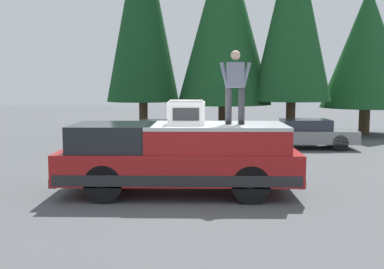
% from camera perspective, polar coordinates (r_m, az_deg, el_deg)
% --- Properties ---
extents(ground_plane, '(90.00, 90.00, 0.00)m').
position_cam_1_polar(ground_plane, '(10.78, -0.89, -7.61)').
color(ground_plane, '#4C4F51').
extents(pickup_truck, '(2.01, 5.54, 1.65)m').
position_cam_1_polar(pickup_truck, '(10.88, -1.60, -2.78)').
color(pickup_truck, maroon).
rests_on(pickup_truck, ground).
extents(compressor_unit, '(0.65, 0.84, 0.56)m').
position_cam_1_polar(compressor_unit, '(10.60, -0.69, 2.70)').
color(compressor_unit, white).
rests_on(compressor_unit, pickup_truck).
extents(person_on_truck_bed, '(0.29, 0.72, 1.69)m').
position_cam_1_polar(person_on_truck_bed, '(10.79, 5.32, 6.06)').
color(person_on_truck_bed, '#333338').
rests_on(person_on_truck_bed, pickup_truck).
extents(parked_car_grey, '(1.64, 4.10, 1.16)m').
position_cam_1_polar(parked_car_grey, '(19.08, 13.49, 0.07)').
color(parked_car_grey, gray).
rests_on(parked_car_grey, ground).
extents(parked_car_maroon, '(1.64, 4.10, 1.16)m').
position_cam_1_polar(parked_car_maroon, '(18.12, -3.67, -0.08)').
color(parked_car_maroon, maroon).
rests_on(parked_car_maroon, ground).
extents(conifer_far_left, '(4.47, 4.47, 7.41)m').
position_cam_1_polar(conifer_far_left, '(25.15, 20.69, 9.97)').
color(conifer_far_left, '#4C3826').
rests_on(conifer_far_left, ground).
extents(conifer_left, '(3.71, 3.71, 10.12)m').
position_cam_1_polar(conifer_left, '(23.02, 12.28, 14.47)').
color(conifer_left, '#4C3826').
rests_on(conifer_left, ground).
extents(conifer_center_left, '(4.68, 4.68, 10.03)m').
position_cam_1_polar(conifer_center_left, '(23.56, 4.02, 14.05)').
color(conifer_center_left, '#4C3826').
rests_on(conifer_center_left, ground).
extents(conifer_center_right, '(3.56, 3.56, 10.96)m').
position_cam_1_polar(conifer_center_right, '(23.62, -6.13, 15.34)').
color(conifer_center_right, '#4C3826').
rests_on(conifer_center_right, ground).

